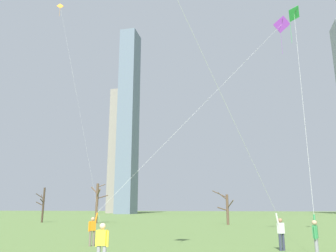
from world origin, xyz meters
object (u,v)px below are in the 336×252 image
object	(u,v)px
kite_flyer_midfield_right_purple	(153,164)
bare_tree_center	(97,201)
distant_kite_drifting_left_orange	(66,40)
kite_flyer_midfield_left_green	(310,183)
kite_flyer_foreground_right_pink	(256,176)
bare_tree_leftmost	(43,204)
bare_tree_rightmost	(227,208)
bystander_strolling_midfield	(102,244)

from	to	relation	value
kite_flyer_midfield_right_purple	bare_tree_center	bearing A→B (deg)	121.20
distant_kite_drifting_left_orange	bare_tree_center	size ratio (longest dim) A/B	4.11
kite_flyer_midfield_left_green	distant_kite_drifting_left_orange	size ratio (longest dim) A/B	0.66
kite_flyer_foreground_right_pink	bare_tree_center	size ratio (longest dim) A/B	2.63
distant_kite_drifting_left_orange	bare_tree_leftmost	xyz separation A→B (m)	(-12.91, 18.34, -16.11)
bare_tree_rightmost	bare_tree_leftmost	distance (m)	27.44
kite_flyer_midfield_right_purple	bare_tree_rightmost	xyz separation A→B (m)	(3.27, 24.63, -2.79)
distant_kite_drifting_left_orange	kite_flyer_foreground_right_pink	bearing A→B (deg)	-31.31
bare_tree_leftmost	kite_flyer_foreground_right_pink	bearing A→B (deg)	-43.61
kite_flyer_midfield_right_purple	kite_flyer_midfield_left_green	bearing A→B (deg)	-22.04
kite_flyer_foreground_right_pink	kite_flyer_midfield_left_green	bearing A→B (deg)	-0.70
distant_kite_drifting_left_orange	kite_flyer_midfield_left_green	bearing A→B (deg)	-28.07
distant_kite_drifting_left_orange	bare_tree_center	world-z (taller)	distant_kite_drifting_left_orange
kite_flyer_midfield_right_purple	kite_flyer_midfield_left_green	distance (m)	9.66
kite_flyer_midfield_right_purple	bystander_strolling_midfield	xyz separation A→B (m)	(0.69, -9.18, -4.01)
kite_flyer_midfield_left_green	bare_tree_rightmost	bearing A→B (deg)	101.16
kite_flyer_midfield_left_green	bystander_strolling_midfield	world-z (taller)	kite_flyer_midfield_left_green
bare_tree_leftmost	bare_tree_center	world-z (taller)	bare_tree_center
kite_flyer_midfield_right_purple	bare_tree_leftmost	size ratio (longest dim) A/B	3.52
distant_kite_drifting_left_orange	kite_flyer_midfield_right_purple	bearing A→B (deg)	-32.39
kite_flyer_midfield_left_green	distant_kite_drifting_left_orange	bearing A→B (deg)	151.93
bare_tree_center	bare_tree_leftmost	bearing A→B (deg)	176.91
distant_kite_drifting_left_orange	bare_tree_rightmost	distance (m)	28.18
bare_tree_rightmost	bare_tree_leftmost	bearing A→B (deg)	178.24
bare_tree_rightmost	bare_tree_leftmost	size ratio (longest dim) A/B	0.86
kite_flyer_midfield_left_green	bare_tree_rightmost	xyz separation A→B (m)	(-5.56, 28.20, -1.20)
bystander_strolling_midfield	bare_tree_center	world-z (taller)	bare_tree_center
kite_flyer_midfield_right_purple	bare_tree_center	xyz separation A→B (m)	(-15.13, 24.98, -1.83)
bare_tree_leftmost	bare_tree_center	xyz separation A→B (m)	(9.02, -0.49, 0.41)
bare_tree_leftmost	bare_tree_center	distance (m)	9.04
kite_flyer_midfield_left_green	distant_kite_drifting_left_orange	world-z (taller)	distant_kite_drifting_left_orange
kite_flyer_foreground_right_pink	bystander_strolling_midfield	world-z (taller)	kite_flyer_foreground_right_pink
distant_kite_drifting_left_orange	bare_tree_leftmost	bearing A→B (deg)	125.14
kite_flyer_midfield_right_purple	distant_kite_drifting_left_orange	world-z (taller)	distant_kite_drifting_left_orange
distant_kite_drifting_left_orange	bare_tree_leftmost	world-z (taller)	distant_kite_drifting_left_orange
kite_flyer_foreground_right_pink	bare_tree_leftmost	xyz separation A→B (m)	(-30.46, 29.01, -1.05)
distant_kite_drifting_left_orange	bare_tree_rightmost	bearing A→B (deg)	50.32
kite_flyer_foreground_right_pink	bystander_strolling_midfield	bearing A→B (deg)	-134.94
bystander_strolling_midfield	bare_tree_rightmost	world-z (taller)	bare_tree_rightmost
bare_tree_leftmost	bystander_strolling_midfield	bearing A→B (deg)	-54.37
kite_flyer_foreground_right_pink	bare_tree_center	world-z (taller)	kite_flyer_foreground_right_pink
bystander_strolling_midfield	bare_tree_leftmost	xyz separation A→B (m)	(-24.84, 34.65, 1.76)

